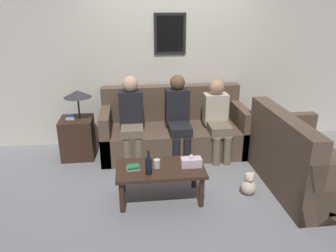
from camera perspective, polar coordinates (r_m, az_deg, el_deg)
name	(u,v)px	position (r m, az deg, el deg)	size (l,w,h in m)	color
ground_plane	(178,166)	(4.60, 1.81, -7.02)	(16.00, 16.00, 0.00)	gray
wall_back	(170,60)	(5.15, 0.27, 11.38)	(9.00, 0.08, 2.60)	silver
couch_main	(173,131)	(4.96, 0.91, -0.82)	(2.12, 0.91, 0.95)	brown
couch_side	(302,163)	(4.30, 22.26, -6.00)	(0.91, 1.55, 0.95)	brown
coffee_table	(160,172)	(3.73, -1.35, -8.02)	(0.99, 0.54, 0.40)	#382319
side_table_with_lamp	(78,133)	(4.91, -15.44, -1.21)	(0.48, 0.46, 1.00)	#382319
wine_bottle	(149,165)	(3.53, -3.41, -6.82)	(0.07, 0.07, 0.28)	black
drinking_glass	(157,164)	(3.68, -1.95, -6.57)	(0.08, 0.08, 0.10)	silver
book_stack	(133,168)	(3.67, -6.08, -7.21)	(0.16, 0.11, 0.05)	beige
tissue_box	(191,162)	(3.71, 4.06, -6.28)	(0.23, 0.12, 0.15)	silver
person_left	(131,116)	(4.63, -6.38, 1.80)	(0.34, 0.57, 1.19)	#756651
person_middle	(178,114)	(4.70, 1.80, 2.05)	(0.34, 0.63, 1.18)	black
person_right	(217,116)	(4.77, 8.58, 1.74)	(0.34, 0.62, 1.11)	#756651
teddy_bear	(249,185)	(4.04, 13.88, -9.88)	(0.18, 0.18, 0.29)	beige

